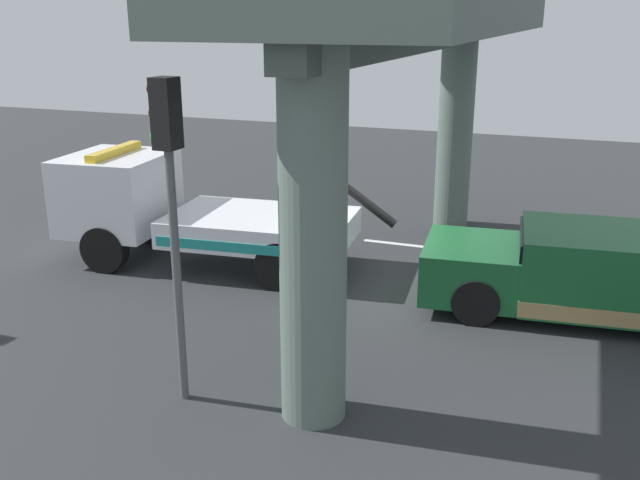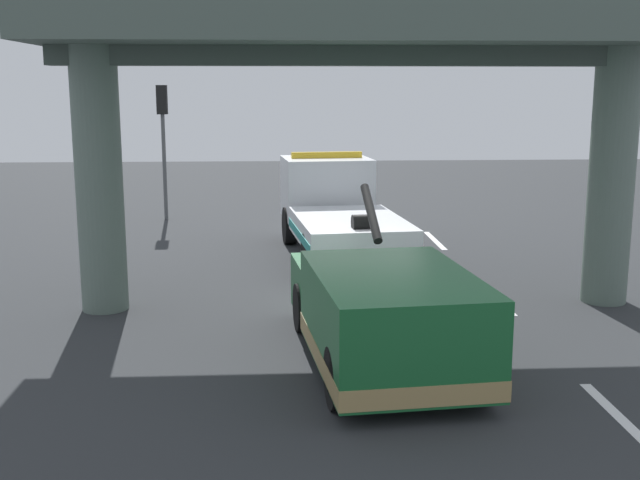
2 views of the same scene
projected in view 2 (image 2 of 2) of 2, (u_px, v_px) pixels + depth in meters
name	position (u px, v px, depth m)	size (l,w,h in m)	color
ground_plane	(357.00, 302.00, 15.63)	(60.00, 40.00, 0.10)	#2D3033
lane_stripe_west	(625.00, 422.00, 9.90)	(2.60, 0.16, 0.01)	silver
lane_stripe_mid	(494.00, 297.00, 15.78)	(2.60, 0.16, 0.01)	silver
lane_stripe_east	(435.00, 240.00, 21.66)	(2.60, 0.16, 0.01)	silver
tow_truck_white	(335.00, 206.00, 19.98)	(7.34, 2.98, 2.46)	white
towed_van_green	(383.00, 316.00, 11.83)	(5.39, 2.68, 1.58)	#195B2D
overpass_structure	(361.00, 49.00, 14.32)	(3.60, 11.75, 5.79)	#596B60
traffic_light_near	(105.00, 132.00, 16.20)	(0.39, 0.32, 4.47)	#515456
traffic_light_far	(163.00, 122.00, 24.56)	(0.39, 0.32, 4.24)	#515456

